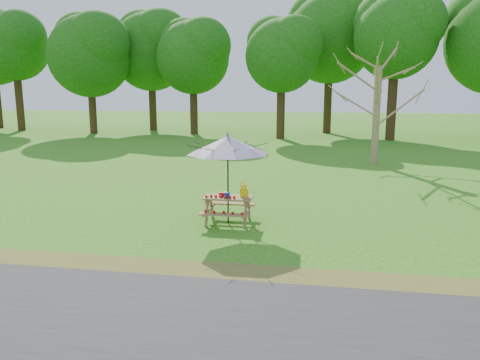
% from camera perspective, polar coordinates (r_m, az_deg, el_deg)
% --- Properties ---
extents(ground, '(120.00, 120.00, 0.00)m').
position_cam_1_polar(ground, '(12.84, -21.41, -4.57)').
color(ground, '#2A7516').
rests_on(ground, ground).
extents(treeline, '(60.00, 12.00, 16.00)m').
position_cam_1_polar(treeline, '(33.53, -1.66, 19.05)').
color(treeline, '#1B520E').
rests_on(treeline, ground).
extents(bare_tree, '(5.38, 5.38, 9.94)m').
position_cam_1_polar(bare_tree, '(21.62, 16.84, 17.85)').
color(bare_tree, '#937550').
rests_on(bare_tree, ground).
extents(picnic_table, '(1.20, 1.32, 0.67)m').
position_cam_1_polar(picnic_table, '(11.64, -1.46, -3.70)').
color(picnic_table, '#916041').
rests_on(picnic_table, ground).
extents(patio_umbrella, '(2.61, 2.61, 2.25)m').
position_cam_1_polar(patio_umbrella, '(11.34, -1.50, 4.26)').
color(patio_umbrella, black).
rests_on(patio_umbrella, ground).
extents(produce_bins, '(0.28, 0.41, 0.13)m').
position_cam_1_polar(produce_bins, '(11.57, -1.81, -1.76)').
color(produce_bins, red).
rests_on(produce_bins, picnic_table).
extents(tomatoes_row, '(0.77, 0.13, 0.07)m').
position_cam_1_polar(tomatoes_row, '(11.41, -2.38, -2.04)').
color(tomatoes_row, '#BF1006').
rests_on(tomatoes_row, picnic_table).
extents(flower_bucket, '(0.35, 0.33, 0.47)m').
position_cam_1_polar(flower_bucket, '(11.52, 0.51, -0.82)').
color(flower_bucket, yellow).
rests_on(flower_bucket, picnic_table).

